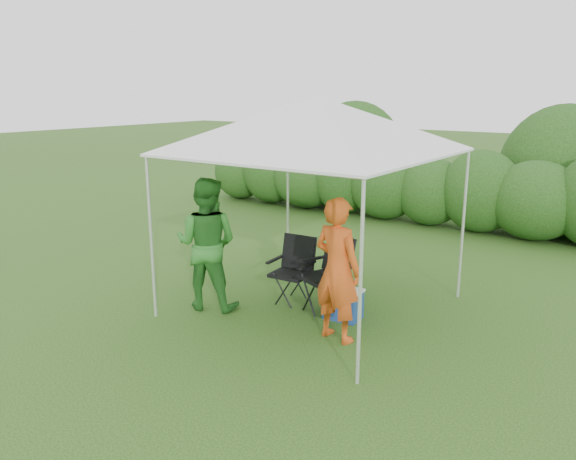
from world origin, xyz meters
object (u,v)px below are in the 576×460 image
Objects in this scene: man at (337,270)px; woman at (207,244)px; chair_left at (294,265)px; cooler at (343,304)px; canopy at (316,125)px; chair_right at (330,268)px.

woman is (-1.95, -0.13, 0.03)m from man.
chair_left reaches higher than cooler.
woman reaches higher than man.
canopy is at bearing 162.36° from cooler.
woman is at bearing -124.58° from chair_right.
chair_left is 0.97m from cooler.
woman is 3.62× the size of cooler.
chair_right is (0.22, 0.06, -1.89)m from canopy.
woman is at bearing -144.20° from canopy.
woman is (-1.17, -0.84, -1.57)m from canopy.
chair_left is 1.85× the size of cooler.
canopy is at bearing -142.50° from chair_right.
canopy is 1.92m from man.
chair_left is at bearing 171.93° from canopy.
woman reaches higher than chair_right.
woman is (-0.81, -0.89, 0.38)m from chair_left.
man is 0.96× the size of woman.
man is at bearing -38.39° from chair_left.
man is at bearing 162.72° from woman.
woman is 1.98m from cooler.
man reaches higher than chair_left.
cooler is at bearing -13.46° from canopy.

